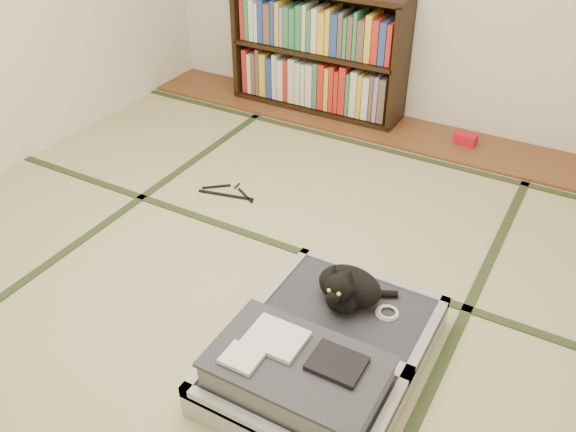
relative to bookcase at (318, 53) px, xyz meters
The scene contains 9 objects.
floor 2.22m from the bookcase, 72.17° to the right, with size 4.50×4.50×0.00m, color tan.
wood_strip 0.80m from the bookcase, ahead, with size 4.00×0.50×0.02m, color brown.
red_item 1.25m from the bookcase, ahead, with size 0.15×0.09×0.07m, color red.
tatami_borders 1.77m from the bookcase, 67.09° to the right, with size 4.00×4.50×0.01m.
bookcase is the anchor object (origin of this frame).
suitcase 2.68m from the bookcase, 62.49° to the right, with size 0.75×1.00×0.30m.
cat 2.41m from the bookcase, 59.66° to the right, with size 0.33×0.34×0.27m.
cable_coil 2.48m from the bookcase, 55.64° to the right, with size 0.10×0.10×0.03m.
hanger 1.45m from the bookcase, 85.80° to the right, with size 0.37×0.20×0.01m.
Camera 1 is at (1.30, -1.88, 2.00)m, focal length 38.00 mm.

